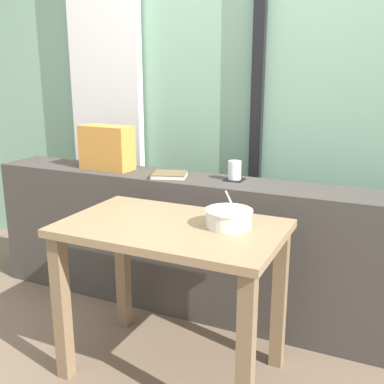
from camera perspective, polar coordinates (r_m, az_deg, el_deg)
ground at (r=2.34m, az=-2.89°, el=-20.59°), size 8.00×8.00×0.00m
outdoor_backdrop at (r=2.97m, az=7.39°, el=15.51°), size 4.80×0.08×2.80m
curtain_left_panel at (r=3.34m, az=-10.67°, el=12.71°), size 0.56×0.06×2.50m
window_divider_post at (r=2.88m, az=8.22°, el=13.52°), size 0.07×0.05×2.60m
dark_console_ledge at (r=2.60m, az=2.67°, el=-6.99°), size 2.80×0.32×0.79m
breakfast_table at (r=2.02m, az=-2.50°, el=-7.73°), size 0.95×0.59×0.72m
coaster_square at (r=2.48m, az=5.31°, el=1.55°), size 0.10×0.10×0.00m
juice_glass at (r=2.47m, az=5.34°, el=2.68°), size 0.07×0.07×0.10m
closed_book at (r=2.54m, az=-2.87°, el=2.13°), size 0.23×0.21×0.03m
throw_pillow at (r=2.78m, az=-10.59°, el=5.47°), size 0.33×0.15×0.26m
soup_bowl at (r=1.94m, az=4.60°, el=-3.27°), size 0.20×0.20×0.16m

